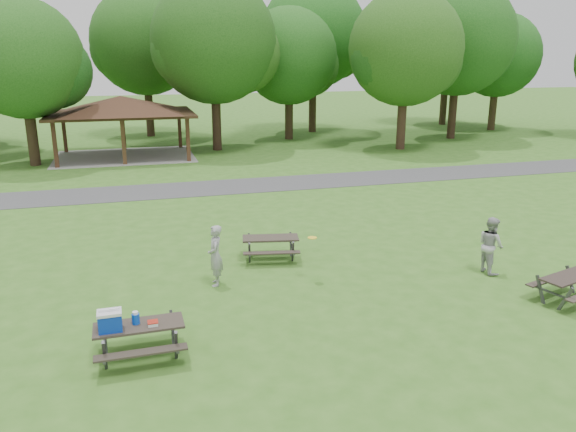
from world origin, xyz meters
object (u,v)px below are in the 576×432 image
at_px(picnic_table_middle, 271,242).
at_px(frisbee_catcher, 491,245).
at_px(frisbee_thrower, 215,256).
at_px(picnic_table_near, 130,328).

distance_m(picnic_table_middle, frisbee_catcher, 6.58).
distance_m(picnic_table_middle, frisbee_thrower, 2.51).
bearing_deg(picnic_table_near, frisbee_catcher, 12.47).
bearing_deg(frisbee_catcher, picnic_table_near, 101.12).
bearing_deg(picnic_table_middle, picnic_table_near, -130.24).
bearing_deg(picnic_table_near, frisbee_thrower, 56.55).
relative_size(picnic_table_middle, frisbee_thrower, 1.14).
relative_size(picnic_table_middle, frisbee_catcher, 1.16).
bearing_deg(frisbee_thrower, picnic_table_near, -25.18).
distance_m(picnic_table_near, frisbee_catcher, 10.48).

